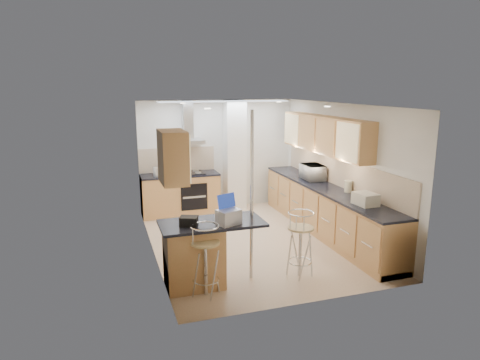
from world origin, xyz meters
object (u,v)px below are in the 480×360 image
object	(u,v)px
bar_stool_end	(300,244)
bread_bin	(366,199)
bar_stool_near	(205,260)
laptop	(229,217)
microwave	(313,172)

from	to	relation	value
bar_stool_end	bread_bin	size ratio (longest dim) A/B	2.69
bar_stool_near	bread_bin	world-z (taller)	bread_bin
bar_stool_near	bread_bin	distance (m)	2.87
bar_stool_end	laptop	bearing A→B (deg)	138.55
laptop	bar_stool_near	size ratio (longest dim) A/B	0.30
microwave	bread_bin	size ratio (longest dim) A/B	1.50
bar_stool_near	bread_bin	size ratio (longest dim) A/B	2.69
laptop	bread_bin	bearing A→B (deg)	-13.63
laptop	microwave	bearing A→B (deg)	21.57
laptop	bar_stool_end	size ratio (longest dim) A/B	0.30
bar_stool_near	bar_stool_end	bearing A→B (deg)	22.87
bar_stool_end	bread_bin	bearing A→B (deg)	-29.22
microwave	bar_stool_near	xyz separation A→B (m)	(-2.86, -2.43, -0.57)
microwave	bar_stool_end	world-z (taller)	microwave
bar_stool_end	bread_bin	world-z (taller)	bread_bin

